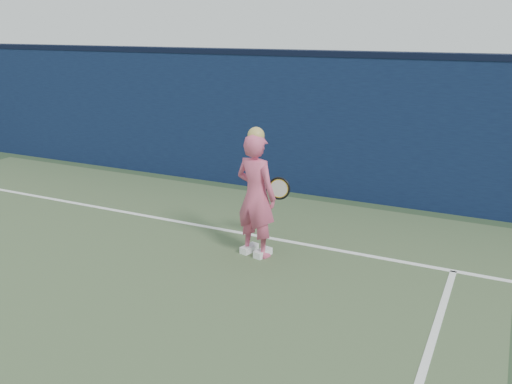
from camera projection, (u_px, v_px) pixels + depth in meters
The scene contains 4 objects.
backstop_wall at pixel (220, 119), 10.70m from camera, with size 24.00×0.40×2.50m, color #0B1634.
wall_cap at pixel (219, 51), 10.32m from camera, with size 24.00×0.42×0.10m, color black.
player at pixel (256, 195), 7.21m from camera, with size 0.69×0.54×1.77m.
racket at pixel (277, 189), 7.54m from camera, with size 0.60×0.15×0.32m.
Camera 1 is at (5.27, -2.79, 3.02)m, focal length 38.00 mm.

